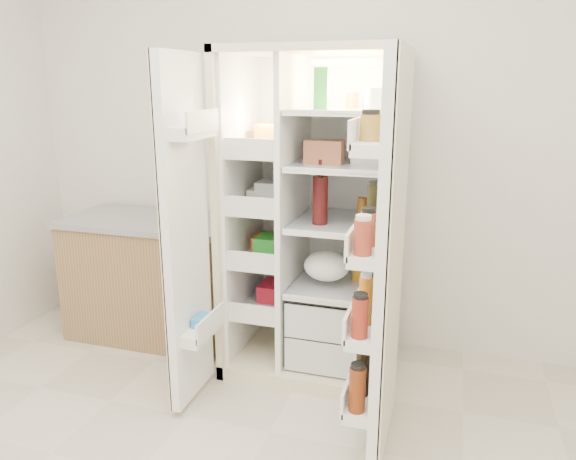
% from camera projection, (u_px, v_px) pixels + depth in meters
% --- Properties ---
extents(wall_back, '(4.00, 0.02, 2.70)m').
position_uv_depth(wall_back, '(328.00, 129.00, 3.28)').
color(wall_back, silver).
rests_on(wall_back, floor).
extents(refrigerator, '(0.93, 0.70, 1.80)m').
position_uv_depth(refrigerator, '(318.00, 241.00, 3.11)').
color(refrigerator, beige).
rests_on(refrigerator, floor).
extents(freezer_door, '(0.15, 0.40, 1.72)m').
position_uv_depth(freezer_door, '(186.00, 237.00, 2.67)').
color(freezer_door, white).
rests_on(freezer_door, floor).
extents(fridge_door, '(0.17, 0.58, 1.72)m').
position_uv_depth(fridge_door, '(385.00, 266.00, 2.31)').
color(fridge_door, white).
rests_on(fridge_door, floor).
extents(kitchen_counter, '(1.09, 0.58, 0.79)m').
position_uv_depth(kitchen_counter, '(154.00, 277.00, 3.54)').
color(kitchen_counter, olive).
rests_on(kitchen_counter, floor).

